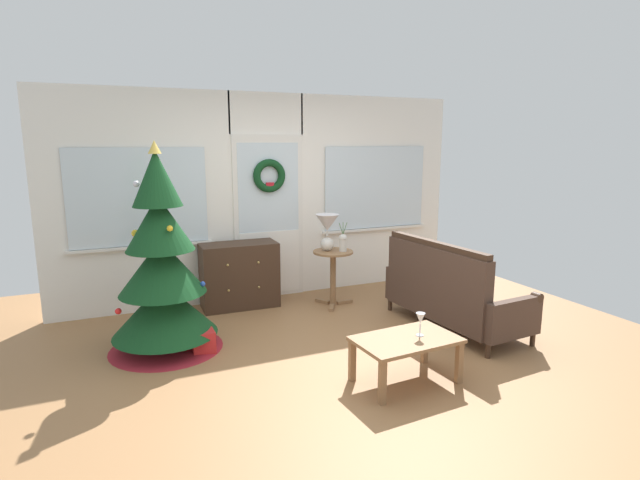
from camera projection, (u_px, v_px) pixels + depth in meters
ground_plane at (339, 356)px, 4.66m from camera, size 6.76×6.76×0.00m
back_wall_with_door at (268, 197)px, 6.29m from camera, size 5.20×0.19×2.55m
christmas_tree at (162, 276)px, 4.71m from camera, size 1.07×1.07×1.97m
dresser_cabinet at (239, 275)px, 6.01m from camera, size 0.91×0.46×0.78m
settee_sofa at (448, 294)px, 5.30m from camera, size 0.83×1.69×0.96m
side_table at (333, 267)px, 6.03m from camera, size 0.50×0.48×0.68m
table_lamp at (327, 227)px, 5.95m from camera, size 0.28×0.28×0.44m
flower_vase at (343, 242)px, 5.96m from camera, size 0.11×0.10×0.35m
coffee_table at (406, 344)px, 4.11m from camera, size 0.87×0.57×0.38m
wine_glass at (420, 319)px, 4.12m from camera, size 0.08×0.08×0.20m
gift_box at (203, 342)px, 4.73m from camera, size 0.21×0.19×0.21m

